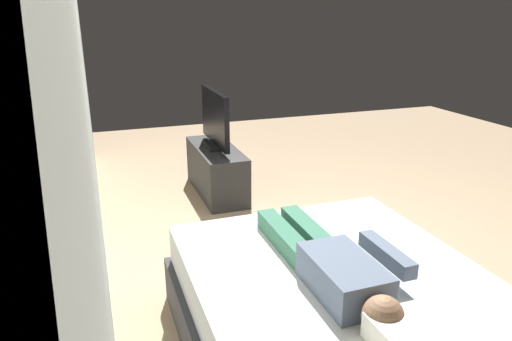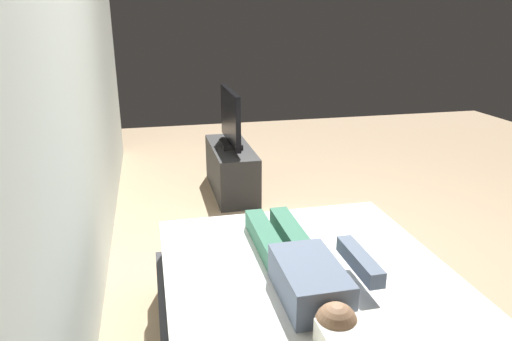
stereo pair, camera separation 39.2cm
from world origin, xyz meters
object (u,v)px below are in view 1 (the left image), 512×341
object	(u,v)px
bed	(343,325)
person	(333,265)
tv_stand	(216,170)
remote	(383,251)
tv	(215,121)

from	to	relation	value
bed	person	xyz separation A→B (m)	(0.03, 0.06, 0.36)
bed	tv_stand	distance (m)	2.73
bed	remote	size ratio (longest dim) A/B	12.93
tv_stand	bed	bearing A→B (deg)	179.06
remote	tv	bearing A→B (deg)	6.59
remote	person	bearing A→B (deg)	110.47
tv_stand	tv	distance (m)	0.53
person	tv	xyz separation A→B (m)	(2.71, -0.11, 0.16)
person	remote	distance (m)	0.44
remote	tv_stand	bearing A→B (deg)	6.59
person	tv_stand	xyz separation A→B (m)	(2.71, -0.11, -0.37)
tv_stand	person	bearing A→B (deg)	177.68
person	tv	size ratio (longest dim) A/B	1.43
person	remote	size ratio (longest dim) A/B	8.40
person	remote	world-z (taller)	person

